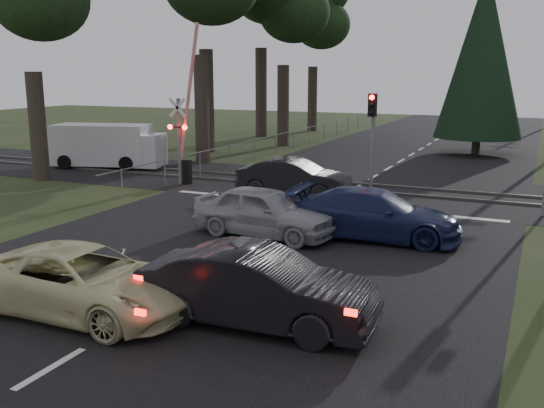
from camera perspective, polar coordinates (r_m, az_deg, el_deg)
The scene contains 18 objects.
ground at distance 15.74m, azimuth -4.75°, elevation -5.94°, with size 120.00×120.00×0.00m, color #223116.
road at distance 24.67m, azimuth 6.53°, elevation 0.73°, with size 14.00×100.00×0.01m, color black.
rail_corridor at distance 26.55m, azimuth 7.85°, elevation 1.52°, with size 120.00×8.00×0.01m, color black.
stop_line at distance 23.00m, azimuth 5.16°, elevation -0.07°, with size 13.00×0.35×0.00m, color silver.
rail_near at distance 25.79m, azimuth 7.35°, elevation 1.31°, with size 120.00×0.12×0.10m, color #59544C.
rail_far at distance 27.30m, azimuth 8.33°, elevation 1.89°, with size 120.00×0.12×0.10m, color #59544C.
crossing_signal at distance 27.24m, azimuth -8.31°, elevation 6.14°, with size 1.62×0.38×6.96m.
traffic_signal_center at distance 24.64m, azimuth 9.41°, elevation 7.22°, with size 0.32×0.48×4.10m.
euc_tree_c at distance 41.65m, azimuth 1.09°, elevation 18.62°, with size 6.00×6.00×13.20m.
euc_tree_e at distance 52.55m, azimuth 3.93°, elevation 17.27°, with size 6.00×6.00×13.20m.
conifer_tree at distance 39.25m, azimuth 19.19°, elevation 13.20°, with size 5.20×5.20×11.00m.
fence_left at distance 38.93m, azimuth 1.21°, elevation 5.03°, with size 0.10×36.00×1.20m, color slate, non-canonical shape.
cream_coupe at distance 13.21m, azimuth -17.39°, elevation -6.93°, with size 2.30×4.99×1.39m, color beige.
dark_hatchback at distance 11.99m, azimuth -1.34°, elevation -7.91°, with size 1.64×4.69×1.55m, color black.
silver_car at distance 18.40m, azimuth -0.71°, elevation -0.73°, with size 1.81×4.51×1.54m, color #95979D.
blue_sedan at distance 18.41m, azimuth 9.65°, elevation -0.97°, with size 2.09×5.13×1.49m, color #18204A.
dark_car_far at distance 24.43m, azimuth 2.13°, elevation 2.48°, with size 1.60×4.58×1.51m, color black.
white_van at distance 33.11m, azimuth -14.96°, elevation 5.32°, with size 6.07×3.51×2.24m.
Camera 1 is at (7.30, -13.05, 4.91)m, focal length 40.00 mm.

